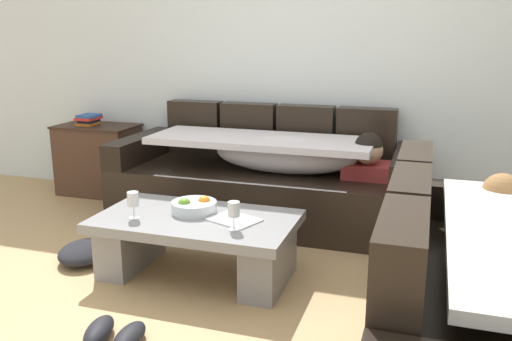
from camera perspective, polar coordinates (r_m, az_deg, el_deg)
name	(u,v)px	position (r m, az deg, el deg)	size (l,w,h in m)	color
ground_plane	(193,319)	(2.97, -6.60, -15.22)	(14.00, 14.00, 0.00)	tan
back_wall	(297,46)	(4.62, 4.31, 12.93)	(9.00, 0.10, 2.70)	white
couch_along_wall	(269,179)	(4.28, 1.33, -0.95)	(2.34, 0.92, 0.88)	black
couch_near_window	(491,306)	(2.56, 23.44, -12.90)	(0.92, 2.00, 0.88)	black
coffee_table	(197,239)	(3.35, -6.25, -7.14)	(1.20, 0.68, 0.38)	gray
fruit_bowl	(194,206)	(3.36, -6.52, -3.77)	(0.28, 0.28, 0.10)	silver
wine_glass_near_left	(133,200)	(3.29, -12.79, -3.06)	(0.07, 0.07, 0.17)	silver
wine_glass_near_right	(234,210)	(3.03, -2.35, -4.22)	(0.07, 0.07, 0.17)	silver
open_magazine	(234,220)	(3.21, -2.32, -5.20)	(0.28, 0.21, 0.01)	white
side_cabinet	(99,159)	(5.21, -16.18, 1.13)	(0.72, 0.44, 0.64)	#4B3122
book_stack_on_cabinet	(89,119)	(5.18, -17.18, 5.15)	(0.18, 0.22, 0.10)	#B76623
pair_of_shoes	(114,334)	(2.82, -14.71, -16.30)	(0.33, 0.29, 0.09)	black
crumpled_garment	(84,252)	(3.77, -17.61, -8.16)	(0.40, 0.32, 0.12)	#232328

